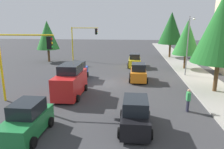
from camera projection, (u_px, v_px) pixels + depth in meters
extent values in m
plane|color=#353538|center=(105.00, 83.00, 22.67)|extent=(120.00, 120.00, 0.00)
cube|color=gray|center=(194.00, 74.00, 26.42)|extent=(80.00, 4.00, 0.15)
cube|color=silver|center=(16.00, 146.00, 11.09)|extent=(2.20, 0.36, 0.01)
cone|color=silver|center=(28.00, 134.00, 12.35)|extent=(0.01, 1.10, 1.10)
cylinder|color=yellow|center=(1.00, 68.00, 16.98)|extent=(0.18, 0.18, 5.52)
cylinder|color=yellow|center=(25.00, 35.00, 16.14)|extent=(0.12, 4.50, 0.12)
cube|color=black|center=(50.00, 43.00, 16.08)|extent=(0.36, 0.32, 0.96)
sphere|color=red|center=(52.00, 39.00, 15.99)|extent=(0.18, 0.18, 0.18)
sphere|color=yellow|center=(52.00, 43.00, 16.06)|extent=(0.18, 0.18, 0.18)
sphere|color=green|center=(52.00, 47.00, 16.13)|extent=(0.18, 0.18, 0.18)
cylinder|color=yellow|center=(72.00, 44.00, 36.30)|extent=(0.18, 0.18, 5.58)
cylinder|color=yellow|center=(85.00, 28.00, 35.45)|extent=(0.12, 4.50, 0.12)
cube|color=black|center=(96.00, 32.00, 35.39)|extent=(0.36, 0.32, 0.96)
sphere|color=red|center=(97.00, 30.00, 35.30)|extent=(0.18, 0.18, 0.18)
sphere|color=yellow|center=(97.00, 32.00, 35.37)|extent=(0.18, 0.18, 0.18)
sphere|color=green|center=(97.00, 33.00, 35.44)|extent=(0.18, 0.18, 0.18)
cylinder|color=slate|center=(187.00, 47.00, 24.78)|extent=(0.14, 0.14, 7.00)
cylinder|color=slate|center=(192.00, 18.00, 23.12)|extent=(1.80, 0.10, 0.10)
ellipsoid|color=silver|center=(194.00, 19.00, 22.29)|extent=(0.56, 0.28, 0.20)
cylinder|color=brown|center=(170.00, 50.00, 38.77)|extent=(0.36, 0.36, 2.78)
cone|color=#19511E|center=(171.00, 28.00, 37.83)|extent=(4.45, 4.45, 5.56)
cylinder|color=brown|center=(185.00, 61.00, 29.12)|extent=(0.36, 0.36, 2.27)
cone|color=#28752D|center=(187.00, 38.00, 28.36)|extent=(3.64, 3.64, 4.55)
cylinder|color=brown|center=(216.00, 77.00, 19.32)|extent=(0.36, 0.36, 3.02)
cone|color=#1E6023|center=(222.00, 28.00, 18.29)|extent=(4.83, 4.83, 6.03)
cylinder|color=brown|center=(49.00, 55.00, 35.11)|extent=(0.36, 0.36, 2.27)
cone|color=#28752D|center=(47.00, 35.00, 34.36)|extent=(3.63, 3.63, 4.54)
cube|color=red|center=(70.00, 84.00, 18.58)|extent=(4.80, 1.90, 1.85)
cube|color=black|center=(71.00, 69.00, 18.50)|extent=(2.50, 1.67, 0.76)
cylinder|color=black|center=(78.00, 98.00, 17.23)|extent=(0.60, 0.20, 0.60)
cylinder|color=black|center=(54.00, 98.00, 17.43)|extent=(0.60, 0.20, 0.60)
cylinder|color=black|center=(86.00, 88.00, 20.10)|extent=(0.60, 0.20, 0.60)
cylinder|color=black|center=(65.00, 87.00, 20.31)|extent=(0.60, 0.20, 0.60)
cube|color=orange|center=(138.00, 75.00, 23.56)|extent=(3.69, 1.68, 1.05)
cube|color=black|center=(139.00, 67.00, 23.17)|extent=(1.92, 1.47, 0.76)
cylinder|color=black|center=(130.00, 75.00, 24.85)|extent=(0.60, 0.20, 0.60)
cylinder|color=black|center=(146.00, 76.00, 24.67)|extent=(0.60, 0.20, 0.60)
cylinder|color=black|center=(130.00, 80.00, 22.64)|extent=(0.60, 0.20, 0.60)
cylinder|color=black|center=(147.00, 81.00, 22.46)|extent=(0.60, 0.20, 0.60)
cube|color=black|center=(135.00, 117.00, 12.90)|extent=(4.07, 1.62, 1.05)
cube|color=black|center=(136.00, 105.00, 12.49)|extent=(2.12, 1.43, 0.76)
cylinder|color=black|center=(122.00, 114.00, 14.30)|extent=(0.60, 0.20, 0.60)
cylinder|color=black|center=(148.00, 115.00, 14.12)|extent=(0.60, 0.20, 0.60)
cylinder|color=black|center=(119.00, 133.00, 11.86)|extent=(0.60, 0.20, 0.60)
cylinder|color=black|center=(151.00, 134.00, 11.68)|extent=(0.60, 0.20, 0.60)
cube|color=#1E7238|center=(27.00, 124.00, 12.02)|extent=(3.81, 1.67, 1.05)
cube|color=black|center=(27.00, 108.00, 11.99)|extent=(1.98, 1.47, 0.76)
cylinder|color=black|center=(33.00, 143.00, 10.89)|extent=(0.60, 0.20, 0.60)
cylinder|color=black|center=(0.00, 141.00, 11.07)|extent=(0.60, 0.20, 0.60)
cylinder|color=black|center=(51.00, 122.00, 13.17)|extent=(0.60, 0.20, 0.60)
cylinder|color=black|center=(23.00, 121.00, 13.35)|extent=(0.60, 0.20, 0.60)
cube|color=blue|center=(77.00, 74.00, 23.94)|extent=(4.10, 1.74, 1.05)
cube|color=black|center=(77.00, 65.00, 23.93)|extent=(2.13, 1.54, 0.76)
cylinder|color=black|center=(82.00, 80.00, 22.71)|extent=(0.60, 0.20, 0.60)
cylinder|color=black|center=(65.00, 80.00, 22.90)|extent=(0.60, 0.20, 0.60)
cylinder|color=black|center=(87.00, 75.00, 25.17)|extent=(0.60, 0.20, 0.60)
cylinder|color=black|center=(72.00, 74.00, 25.36)|extent=(0.60, 0.20, 0.60)
cube|color=yellow|center=(135.00, 62.00, 30.99)|extent=(4.08, 1.64, 1.05)
cube|color=black|center=(135.00, 56.00, 30.58)|extent=(2.12, 1.44, 0.76)
cylinder|color=black|center=(129.00, 63.00, 32.39)|extent=(0.60, 0.20, 0.60)
cylinder|color=black|center=(140.00, 63.00, 32.21)|extent=(0.60, 0.20, 0.60)
cylinder|color=black|center=(128.00, 66.00, 29.95)|extent=(0.60, 0.20, 0.60)
cylinder|color=black|center=(141.00, 67.00, 29.77)|extent=(0.60, 0.20, 0.60)
cylinder|color=#262638|center=(188.00, 106.00, 15.28)|extent=(0.16, 0.16, 0.85)
cylinder|color=#262638|center=(187.00, 105.00, 15.47)|extent=(0.16, 0.16, 0.85)
cube|color=green|center=(188.00, 96.00, 15.20)|extent=(0.40, 0.24, 0.60)
sphere|color=tan|center=(189.00, 91.00, 15.10)|extent=(0.22, 0.22, 0.22)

